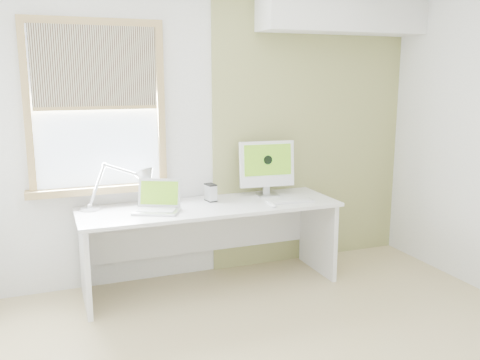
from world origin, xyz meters
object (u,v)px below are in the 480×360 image
desk_lamp (136,183)px  imac (267,165)px  desk (208,225)px  laptop (158,203)px  external_drive (211,193)px

desk_lamp → imac: 1.19m
desk → laptop: bearing=-170.0°
desk_lamp → external_drive: desk_lamp is taller
external_drive → desk: bearing=-121.8°
laptop → imac: bearing=10.4°
desk → desk_lamp: 0.72m
desk_lamp → imac: bearing=-0.9°
laptop → imac: size_ratio=0.86×
laptop → external_drive: bearing=17.4°
external_drive → imac: (0.55, 0.04, 0.20)m
laptop → external_drive: laptop is taller
desk → laptop: laptop is taller
desk → laptop: (-0.45, -0.08, 0.26)m
desk → desk_lamp: desk_lamp is taller
desk_lamp → external_drive: bearing=-4.9°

